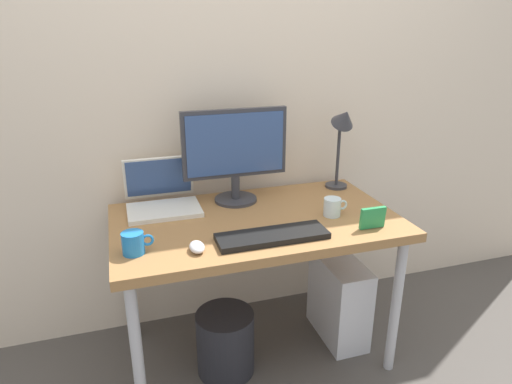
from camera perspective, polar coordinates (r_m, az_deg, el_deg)
ground_plane at (r=2.34m, az=0.00°, el=-19.39°), size 6.00×6.00×0.00m
back_wall at (r=2.20m, az=-3.35°, el=15.31°), size 4.40×0.04×2.60m
desk at (r=1.99m, az=0.00°, el=-5.04°), size 1.23×0.71×0.71m
monitor at (r=2.07m, az=-2.67°, el=5.28°), size 0.49×0.20×0.44m
laptop at (r=2.09m, az=-11.81°, el=-0.49°), size 0.32×0.28×0.22m
desk_lamp at (r=2.25m, az=10.93°, el=7.68°), size 0.11×0.16×0.43m
keyboard at (r=1.77m, az=2.09°, el=-5.59°), size 0.44×0.14×0.02m
mouse at (r=1.69m, az=-7.48°, el=-6.91°), size 0.06×0.09×0.03m
coffee_mug at (r=1.71m, az=-15.23°, el=-6.24°), size 0.12×0.08×0.08m
glass_cup at (r=1.99m, az=9.68°, el=-1.87°), size 0.11×0.08×0.08m
photo_frame at (r=1.90m, az=14.54°, el=-3.18°), size 0.11×0.02×0.09m
computer_tower at (r=2.35m, az=10.45°, el=-13.18°), size 0.18×0.36×0.42m
wastebasket at (r=2.15m, az=-3.89°, el=-18.45°), size 0.26×0.26×0.30m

